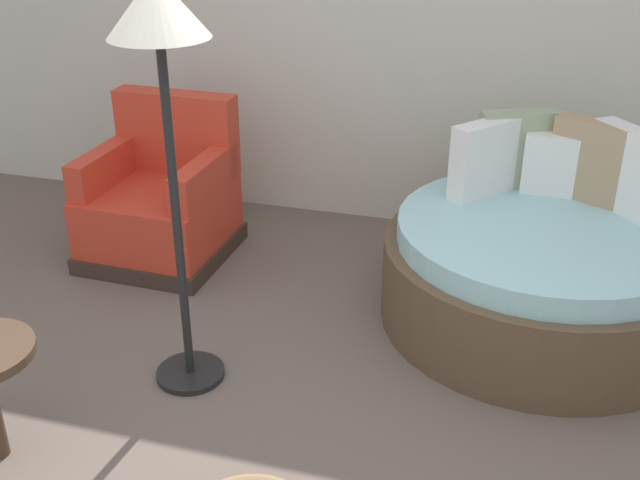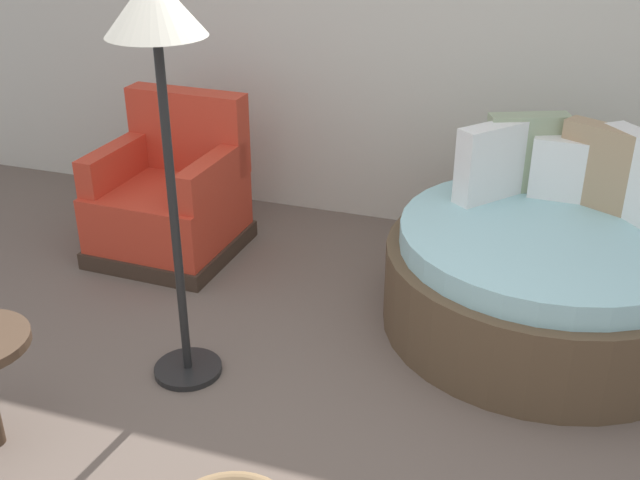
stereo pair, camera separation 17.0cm
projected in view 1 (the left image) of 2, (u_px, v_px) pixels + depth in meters
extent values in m
cube|color=#66564C|center=(267.00, 467.00, 3.10)|extent=(8.00, 8.00, 0.02)
cube|color=beige|center=(397.00, 19.00, 4.67)|extent=(8.00, 0.12, 2.63)
cylinder|color=brown|center=(539.00, 282.00, 3.98)|extent=(1.62, 1.62, 0.44)
cylinder|color=#9ED1D6|center=(546.00, 234.00, 3.85)|extent=(1.49, 1.49, 0.12)
cube|color=white|center=(626.00, 170.00, 3.89)|extent=(0.36, 0.41, 0.43)
cube|color=tan|center=(593.00, 161.00, 4.00)|extent=(0.43, 0.30, 0.43)
cube|color=white|center=(555.00, 165.00, 4.10)|extent=(0.33, 0.13, 0.33)
cube|color=#93A37F|center=(517.00, 149.00, 4.17)|extent=(0.44, 0.28, 0.42)
cube|color=white|center=(484.00, 159.00, 4.06)|extent=(0.35, 0.39, 0.41)
cube|color=#38281E|center=(162.00, 248.00, 4.70)|extent=(0.82, 0.82, 0.10)
cube|color=red|center=(159.00, 215.00, 4.61)|extent=(0.78, 0.78, 0.34)
cube|color=red|center=(177.00, 132.00, 4.68)|extent=(0.76, 0.18, 0.50)
cube|color=red|center=(106.00, 166.00, 4.57)|extent=(0.14, 0.69, 0.22)
cube|color=red|center=(204.00, 178.00, 4.39)|extent=(0.14, 0.69, 0.22)
cylinder|color=black|center=(191.00, 373.00, 3.62)|extent=(0.32, 0.32, 0.03)
cylinder|color=black|center=(177.00, 222.00, 3.27)|extent=(0.04, 0.04, 1.55)
cone|color=silver|center=(157.00, 5.00, 2.87)|extent=(0.40, 0.40, 0.24)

